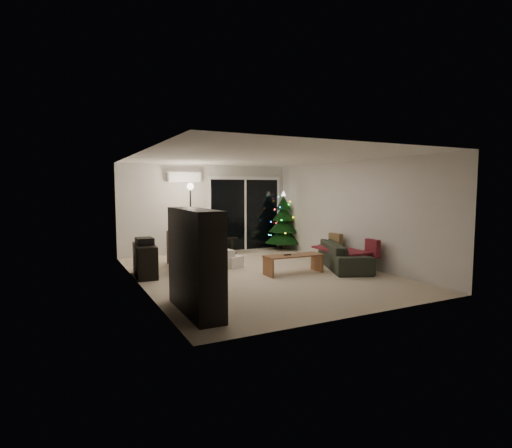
{
  "coord_description": "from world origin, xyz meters",
  "views": [
    {
      "loc": [
        -3.87,
        -7.62,
        1.85
      ],
      "look_at": [
        0.1,
        0.3,
        1.05
      ],
      "focal_mm": 28.0,
      "sensor_mm": 36.0,
      "label": 1
    }
  ],
  "objects_px": {
    "bookshelf": "(183,262)",
    "coffee_table": "(293,264)",
    "christmas_tree": "(283,220)",
    "armchair": "(190,246)",
    "media_cabinet": "(145,260)",
    "sofa": "(344,255)"
  },
  "relations": [
    {
      "from": "bookshelf",
      "to": "coffee_table",
      "type": "height_order",
      "value": "bookshelf"
    },
    {
      "from": "coffee_table",
      "to": "christmas_tree",
      "type": "relative_size",
      "value": 0.74
    },
    {
      "from": "bookshelf",
      "to": "armchair",
      "type": "bearing_deg",
      "value": 76.18
    },
    {
      "from": "armchair",
      "to": "coffee_table",
      "type": "xyz_separation_m",
      "value": [
        1.69,
        -1.99,
        -0.25
      ]
    },
    {
      "from": "armchair",
      "to": "christmas_tree",
      "type": "height_order",
      "value": "christmas_tree"
    },
    {
      "from": "christmas_tree",
      "to": "media_cabinet",
      "type": "bearing_deg",
      "value": -156.96
    },
    {
      "from": "bookshelf",
      "to": "armchair",
      "type": "distance_m",
      "value": 3.84
    },
    {
      "from": "armchair",
      "to": "christmas_tree",
      "type": "distance_m",
      "value": 3.47
    },
    {
      "from": "armchair",
      "to": "sofa",
      "type": "height_order",
      "value": "armchair"
    },
    {
      "from": "armchair",
      "to": "coffee_table",
      "type": "bearing_deg",
      "value": 154.39
    },
    {
      "from": "bookshelf",
      "to": "christmas_tree",
      "type": "xyz_separation_m",
      "value": [
        4.5,
        4.74,
        0.11
      ]
    },
    {
      "from": "media_cabinet",
      "to": "christmas_tree",
      "type": "relative_size",
      "value": 0.61
    },
    {
      "from": "media_cabinet",
      "to": "armchair",
      "type": "relative_size",
      "value": 1.08
    },
    {
      "from": "sofa",
      "to": "coffee_table",
      "type": "distance_m",
      "value": 1.38
    },
    {
      "from": "armchair",
      "to": "christmas_tree",
      "type": "xyz_separation_m",
      "value": [
        3.26,
        1.12,
        0.43
      ]
    },
    {
      "from": "media_cabinet",
      "to": "christmas_tree",
      "type": "xyz_separation_m",
      "value": [
        4.5,
        1.91,
        0.55
      ]
    },
    {
      "from": "media_cabinet",
      "to": "sofa",
      "type": "height_order",
      "value": "media_cabinet"
    },
    {
      "from": "coffee_table",
      "to": "armchair",
      "type": "bearing_deg",
      "value": 132.3
    },
    {
      "from": "coffee_table",
      "to": "christmas_tree",
      "type": "distance_m",
      "value": 3.54
    },
    {
      "from": "media_cabinet",
      "to": "armchair",
      "type": "distance_m",
      "value": 1.48
    },
    {
      "from": "bookshelf",
      "to": "sofa",
      "type": "distance_m",
      "value": 4.62
    },
    {
      "from": "bookshelf",
      "to": "christmas_tree",
      "type": "height_order",
      "value": "christmas_tree"
    }
  ]
}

